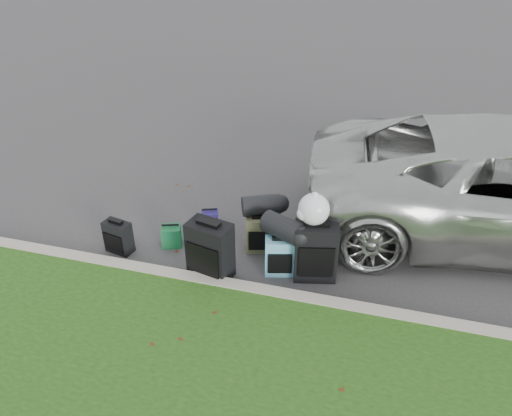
% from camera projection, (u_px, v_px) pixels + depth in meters
% --- Properties ---
extents(ground, '(120.00, 120.00, 0.00)m').
position_uv_depth(ground, '(259.00, 248.00, 7.21)').
color(ground, '#383535').
rests_on(ground, ground).
extents(curb, '(120.00, 0.18, 0.15)m').
position_uv_depth(curb, '(239.00, 289.00, 6.35)').
color(curb, '#9E937F').
rests_on(curb, ground).
extents(suitcase_small_black, '(0.42, 0.28, 0.48)m').
position_uv_depth(suitcase_small_black, '(118.00, 237.00, 7.04)').
color(suitcase_small_black, black).
rests_on(suitcase_small_black, ground).
extents(suitcase_large_black_left, '(0.62, 0.45, 0.81)m').
position_uv_depth(suitcase_large_black_left, '(210.00, 250.00, 6.49)').
color(suitcase_large_black_left, black).
rests_on(suitcase_large_black_left, ground).
extents(suitcase_olive, '(0.44, 0.34, 0.54)m').
position_uv_depth(suitcase_olive, '(260.00, 234.00, 7.05)').
color(suitcase_olive, '#46452B').
rests_on(suitcase_olive, ground).
extents(suitcase_teal, '(0.43, 0.32, 0.55)m').
position_uv_depth(suitcase_teal, '(280.00, 256.00, 6.60)').
color(suitcase_teal, teal).
rests_on(suitcase_teal, ground).
extents(suitcase_large_black_right, '(0.61, 0.44, 0.82)m').
position_uv_depth(suitcase_large_black_right, '(316.00, 251.00, 6.47)').
color(suitcase_large_black_right, black).
rests_on(suitcase_large_black_right, ground).
extents(tote_green, '(0.33, 0.29, 0.31)m').
position_uv_depth(tote_green, '(171.00, 236.00, 7.20)').
color(tote_green, '#176B37').
rests_on(tote_green, ground).
extents(tote_navy, '(0.30, 0.27, 0.27)m').
position_uv_depth(tote_navy, '(210.00, 219.00, 7.62)').
color(tote_navy, navy).
rests_on(tote_navy, ground).
extents(duffel_left, '(0.60, 0.48, 0.28)m').
position_uv_depth(duffel_left, '(261.00, 205.00, 6.92)').
color(duffel_left, black).
rests_on(duffel_left, suitcase_olive).
extents(duffel_right, '(0.61, 0.49, 0.30)m').
position_uv_depth(duffel_right, '(283.00, 228.00, 6.42)').
color(duffel_right, black).
rests_on(duffel_right, suitcase_teal).
extents(trash_bag, '(0.40, 0.40, 0.40)m').
position_uv_depth(trash_bag, '(314.00, 209.00, 6.19)').
color(trash_bag, white).
rests_on(trash_bag, suitcase_large_black_right).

